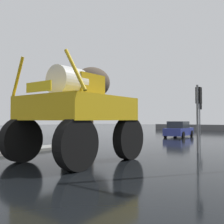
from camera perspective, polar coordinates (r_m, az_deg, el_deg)
ground_plane at (r=21.80m, az=13.88°, el=-6.07°), size 120.00×120.00×0.00m
median_island at (r=14.86m, az=-17.39°, el=-7.85°), size 1.39×8.74×0.15m
oversize_sprayer at (r=10.83m, az=-7.74°, el=-0.03°), size 4.06×4.96×4.18m
sedan_ahead at (r=26.04m, az=14.44°, el=-3.77°), size 2.10×4.21×1.52m
traffic_signal_near_left at (r=18.58m, az=-7.35°, el=0.34°), size 0.24×0.54×3.22m
traffic_signal_near_right at (r=14.04m, az=18.46°, el=1.80°), size 0.24×0.54×3.46m
traffic_signal_far_left at (r=29.61m, az=18.81°, el=0.41°), size 0.24×0.55×3.72m
bare_tree_left at (r=26.38m, az=-4.47°, el=6.32°), size 3.67×3.67×6.96m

